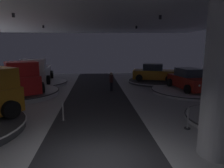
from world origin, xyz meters
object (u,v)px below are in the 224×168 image
Objects in this scene: display_platform_far_right at (189,90)px; pickup_truck_deep_left at (37,73)px; pickup_truck_far_left at (20,79)px; display_car_deep_right at (154,73)px; column_right at (224,75)px; visitor_walking_near at (111,80)px; display_platform_deep_left at (38,83)px; display_platform_deep_right at (154,81)px; display_platform_far_left at (20,93)px; display_car_far_right at (189,80)px.

display_platform_far_right is 1.09× the size of pickup_truck_deep_left.
pickup_truck_far_left reaches higher than display_car_deep_right.
column_right is 10.73m from visitor_walking_near.
display_car_deep_right is (1.90, 13.78, -1.73)m from column_right.
column_right is 0.97× the size of display_platform_deep_left.
display_platform_deep_right is (1.93, 13.77, -2.60)m from column_right.
column_right reaches higher than display_platform_deep_left.
visitor_walking_near is at bearing 7.54° from display_platform_far_left.
display_car_far_right is (13.32, 0.11, 0.79)m from display_platform_far_left.
column_right reaches higher than display_platform_far_right.
display_platform_deep_right is at bearing 21.01° from display_platform_far_left.
pickup_truck_far_left is 13.23m from display_platform_far_right.
pickup_truck_deep_left is at bearing 88.93° from display_platform_far_left.
display_platform_far_left is 1.04× the size of pickup_truck_deep_left.
pickup_truck_far_left is 12.52m from display_car_deep_right.
display_car_deep_right is (11.71, 4.52, 0.82)m from display_platform_far_left.
display_platform_far_right is 1.14× the size of display_platform_deep_right.
pickup_truck_deep_left is at bearing -179.47° from display_platform_deep_right.
pickup_truck_deep_left reaches higher than display_car_deep_right.
display_platform_far_right is (13.32, 0.08, -0.07)m from display_platform_far_left.
pickup_truck_far_left reaches higher than visitor_walking_near.
pickup_truck_deep_left is 7.77m from visitor_walking_near.
display_platform_far_right is 1.38× the size of display_car_far_right.
display_platform_far_left is at bearing -158.90° from display_car_deep_right.
column_right is 17.25m from display_platform_deep_left.
pickup_truck_far_left is at bearing -178.28° from display_car_far_right.
display_car_far_right is 0.79× the size of pickup_truck_deep_left.
display_platform_deep_left is (-9.76, 13.99, -2.60)m from column_right.
display_car_far_right is 4.69m from display_car_deep_right.
display_platform_far_right is 6.39m from visitor_walking_near.
display_platform_far_left is 1.01× the size of pickup_truck_far_left.
display_platform_far_left is 1.09× the size of display_platform_deep_right.
display_car_far_right reaches higher than display_platform_far_right.
pickup_truck_far_left is 12.60m from display_platform_deep_right.
display_platform_far_left is 1.01× the size of display_platform_deep_left.
display_car_far_right is 14.08m from display_platform_deep_left.
display_car_deep_right is (11.67, -0.20, 0.87)m from display_platform_deep_left.
display_car_deep_right reaches higher than display_platform_deep_right.
visitor_walking_near is (-4.71, -3.58, 0.76)m from display_platform_deep_right.
display_platform_deep_left is 7.99m from visitor_walking_near.
display_platform_far_right is 4.70m from display_platform_deep_right.
display_platform_deep_right is 0.88m from display_car_deep_right.
column_right is 0.91× the size of display_platform_far_right.
column_right is 3.46× the size of visitor_walking_near.
pickup_truck_deep_left reaches higher than display_car_far_right.
column_right is 10.32m from display_platform_far_right.
display_car_far_right is at bearing 0.48° from display_platform_far_left.
column_right is at bearing -110.60° from display_platform_far_right.
column_right reaches higher than pickup_truck_far_left.
column_right reaches higher than display_platform_deep_right.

